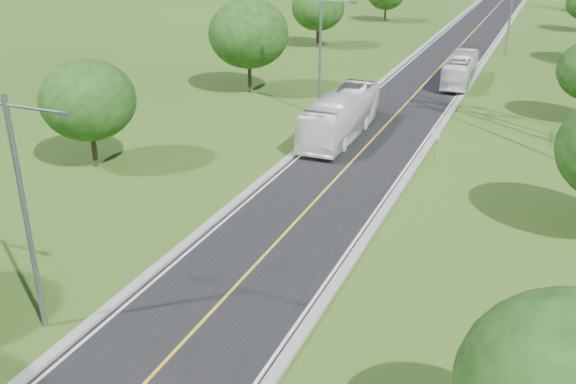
% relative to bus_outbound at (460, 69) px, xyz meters
% --- Properties ---
extents(ground, '(260.00, 260.00, 0.00)m').
position_rel_bus_outbound_xyz_m(ground, '(-3.20, -1.06, -1.52)').
color(ground, '#2C4B15').
rests_on(ground, ground).
extents(road, '(8.00, 150.00, 0.06)m').
position_rel_bus_outbound_xyz_m(road, '(-3.20, 4.94, -1.49)').
color(road, black).
rests_on(road, ground).
extents(curb_left, '(0.50, 150.00, 0.22)m').
position_rel_bus_outbound_xyz_m(curb_left, '(-7.45, 4.94, -1.41)').
color(curb_left, gray).
rests_on(curb_left, ground).
extents(curb_right, '(0.50, 150.00, 0.22)m').
position_rel_bus_outbound_xyz_m(curb_right, '(1.05, 4.94, -1.41)').
color(curb_right, gray).
rests_on(curb_right, ground).
extents(speed_limit_sign, '(0.55, 0.09, 2.40)m').
position_rel_bus_outbound_xyz_m(speed_limit_sign, '(2.00, -23.07, 0.08)').
color(speed_limit_sign, slate).
rests_on(speed_limit_sign, ground).
extents(streetlight_near_left, '(5.90, 0.25, 10.00)m').
position_rel_bus_outbound_xyz_m(streetlight_near_left, '(-9.20, -49.06, 4.42)').
color(streetlight_near_left, slate).
rests_on(streetlight_near_left, ground).
extents(streetlight_mid_left, '(5.90, 0.25, 10.00)m').
position_rel_bus_outbound_xyz_m(streetlight_mid_left, '(-9.20, -16.06, 4.42)').
color(streetlight_mid_left, slate).
rests_on(streetlight_mid_left, ground).
extents(streetlight_far_right, '(5.90, 0.25, 10.00)m').
position_rel_bus_outbound_xyz_m(streetlight_far_right, '(2.80, 16.94, 4.42)').
color(streetlight_far_right, slate).
rests_on(streetlight_far_right, ground).
extents(tree_lb, '(6.30, 6.30, 7.33)m').
position_rel_bus_outbound_xyz_m(tree_lb, '(-19.20, -33.06, 3.12)').
color(tree_lb, black).
rests_on(tree_lb, ground).
extents(tree_lc, '(7.56, 7.56, 8.79)m').
position_rel_bus_outbound_xyz_m(tree_lc, '(-18.20, -11.06, 4.05)').
color(tree_lc, black).
rests_on(tree_lc, ground).
extents(tree_ld, '(6.72, 6.72, 7.82)m').
position_rel_bus_outbound_xyz_m(tree_ld, '(-20.20, 12.94, 3.43)').
color(tree_ld, black).
rests_on(tree_ld, ground).
extents(bus_outbound, '(2.85, 10.59, 2.93)m').
position_rel_bus_outbound_xyz_m(bus_outbound, '(0.00, 0.00, 0.00)').
color(bus_outbound, white).
rests_on(bus_outbound, road).
extents(bus_inbound, '(2.98, 12.22, 3.40)m').
position_rel_bus_outbound_xyz_m(bus_inbound, '(-5.69, -20.70, 0.23)').
color(bus_inbound, white).
rests_on(bus_inbound, road).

